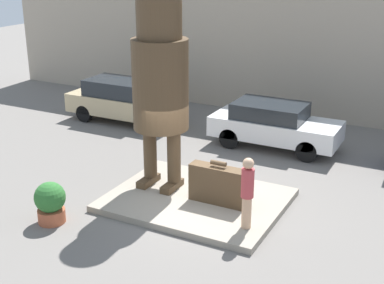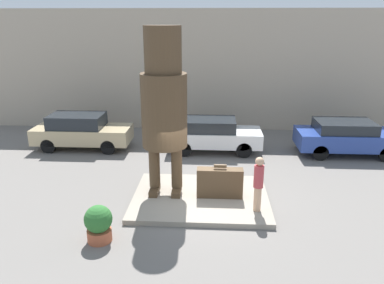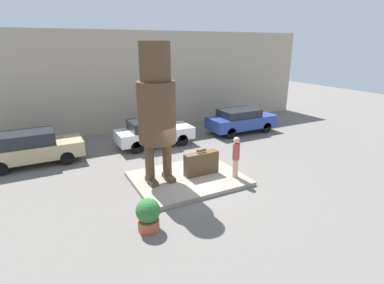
{
  "view_description": "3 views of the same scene",
  "coord_description": "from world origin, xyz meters",
  "px_view_note": "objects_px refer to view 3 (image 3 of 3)",
  "views": [
    {
      "loc": [
        5.79,
        -11.35,
        6.35
      ],
      "look_at": [
        -0.22,
        0.16,
        1.63
      ],
      "focal_mm": 50.0,
      "sensor_mm": 36.0,
      "label": 1
    },
    {
      "loc": [
        0.37,
        -11.34,
        5.81
      ],
      "look_at": [
        -0.29,
        0.08,
        2.03
      ],
      "focal_mm": 35.0,
      "sensor_mm": 36.0,
      "label": 2
    },
    {
      "loc": [
        -5.22,
        -10.31,
        5.53
      ],
      "look_at": [
        0.07,
        -0.24,
        1.78
      ],
      "focal_mm": 28.0,
      "sensor_mm": 36.0,
      "label": 3
    }
  ],
  "objects_px": {
    "statue_figure": "(156,104)",
    "tourist": "(236,155)",
    "parked_car_white": "(154,132)",
    "parked_car_blue": "(241,120)",
    "giant_suitcase": "(201,163)",
    "planter_pot": "(148,214)",
    "parked_car_tan": "(31,148)"
  },
  "relations": [
    {
      "from": "parked_car_blue",
      "to": "parked_car_white",
      "type": "bearing_deg",
      "value": 179.42
    },
    {
      "from": "tourist",
      "to": "parked_car_blue",
      "type": "xyz_separation_m",
      "value": [
        4.57,
        5.81,
        -0.3
      ]
    },
    {
      "from": "statue_figure",
      "to": "planter_pot",
      "type": "relative_size",
      "value": 5.2
    },
    {
      "from": "parked_car_blue",
      "to": "giant_suitcase",
      "type": "bearing_deg",
      "value": -139.28
    },
    {
      "from": "giant_suitcase",
      "to": "parked_car_tan",
      "type": "xyz_separation_m",
      "value": [
        -6.38,
        5.05,
        0.18
      ]
    },
    {
      "from": "statue_figure",
      "to": "giant_suitcase",
      "type": "height_order",
      "value": "statue_figure"
    },
    {
      "from": "giant_suitcase",
      "to": "planter_pot",
      "type": "distance_m",
      "value": 4.18
    },
    {
      "from": "statue_figure",
      "to": "giant_suitcase",
      "type": "distance_m",
      "value": 3.27
    },
    {
      "from": "tourist",
      "to": "parked_car_tan",
      "type": "bearing_deg",
      "value": 141.72
    },
    {
      "from": "statue_figure",
      "to": "parked_car_blue",
      "type": "xyz_separation_m",
      "value": [
        7.54,
        4.63,
        -2.53
      ]
    },
    {
      "from": "parked_car_white",
      "to": "planter_pot",
      "type": "bearing_deg",
      "value": -112.03
    },
    {
      "from": "giant_suitcase",
      "to": "tourist",
      "type": "relative_size",
      "value": 0.86
    },
    {
      "from": "giant_suitcase",
      "to": "tourist",
      "type": "xyz_separation_m",
      "value": [
        1.14,
        -0.89,
        0.46
      ]
    },
    {
      "from": "tourist",
      "to": "parked_car_white",
      "type": "bearing_deg",
      "value": 103.46
    },
    {
      "from": "parked_car_white",
      "to": "statue_figure",
      "type": "bearing_deg",
      "value": -108.43
    },
    {
      "from": "statue_figure",
      "to": "parked_car_white",
      "type": "height_order",
      "value": "statue_figure"
    },
    {
      "from": "tourist",
      "to": "parked_car_white",
      "type": "distance_m",
      "value": 6.04
    },
    {
      "from": "planter_pot",
      "to": "parked_car_blue",
      "type": "bearing_deg",
      "value": 39.62
    },
    {
      "from": "parked_car_tan",
      "to": "parked_car_blue",
      "type": "xyz_separation_m",
      "value": [
        12.09,
        -0.13,
        -0.02
      ]
    },
    {
      "from": "parked_car_white",
      "to": "parked_car_blue",
      "type": "xyz_separation_m",
      "value": [
        5.97,
        -0.06,
        0.01
      ]
    },
    {
      "from": "statue_figure",
      "to": "parked_car_blue",
      "type": "bearing_deg",
      "value": 31.56
    },
    {
      "from": "statue_figure",
      "to": "tourist",
      "type": "relative_size",
      "value": 3.11
    },
    {
      "from": "statue_figure",
      "to": "parked_car_tan",
      "type": "distance_m",
      "value": 7.05
    },
    {
      "from": "statue_figure",
      "to": "planter_pot",
      "type": "bearing_deg",
      "value": -117.58
    },
    {
      "from": "parked_car_white",
      "to": "planter_pot",
      "type": "height_order",
      "value": "parked_car_white"
    },
    {
      "from": "planter_pot",
      "to": "parked_car_tan",
      "type": "bearing_deg",
      "value": 112.0
    },
    {
      "from": "parked_car_blue",
      "to": "statue_figure",
      "type": "bearing_deg",
      "value": -148.44
    },
    {
      "from": "tourist",
      "to": "parked_car_blue",
      "type": "bearing_deg",
      "value": 51.79
    },
    {
      "from": "giant_suitcase",
      "to": "tourist",
      "type": "distance_m",
      "value": 1.52
    },
    {
      "from": "statue_figure",
      "to": "tourist",
      "type": "height_order",
      "value": "statue_figure"
    },
    {
      "from": "parked_car_tan",
      "to": "tourist",
      "type": "bearing_deg",
      "value": -38.28
    },
    {
      "from": "giant_suitcase",
      "to": "planter_pot",
      "type": "xyz_separation_m",
      "value": [
        -3.31,
        -2.55,
        -0.13
      ]
    }
  ]
}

